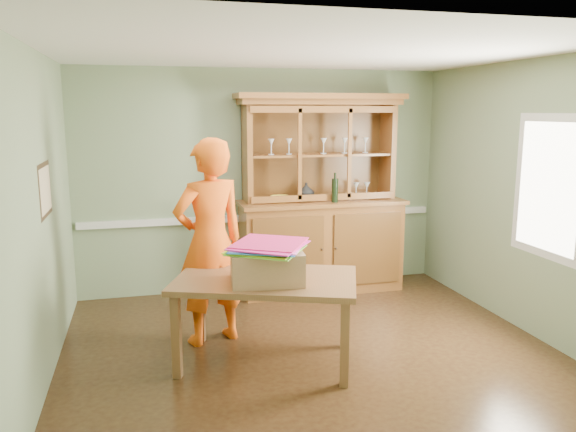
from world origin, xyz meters
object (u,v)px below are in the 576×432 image
object	(u,v)px
china_hutch	(320,223)
cardboard_box	(267,266)
dining_table	(266,288)
person	(210,242)

from	to	relation	value
china_hutch	cardboard_box	bearing A→B (deg)	-119.27
dining_table	person	bearing A→B (deg)	145.73
china_hutch	cardboard_box	size ratio (longest dim) A/B	4.06
china_hutch	person	distance (m)	1.98
person	china_hutch	bearing A→B (deg)	-158.92
cardboard_box	person	bearing A→B (deg)	119.03
dining_table	cardboard_box	size ratio (longest dim) A/B	3.02
person	cardboard_box	bearing A→B (deg)	99.79
china_hutch	dining_table	world-z (taller)	china_hutch
cardboard_box	person	xyz separation A→B (m)	(-0.39, 0.71, 0.07)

